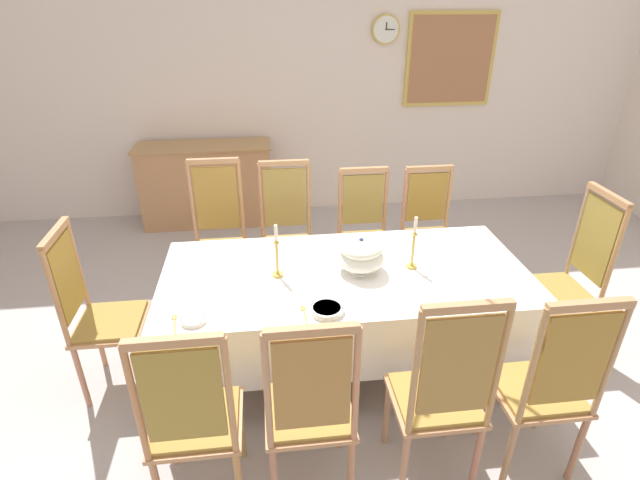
% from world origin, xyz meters
% --- Properties ---
extents(ground, '(7.73, 5.60, 0.04)m').
position_xyz_m(ground, '(0.00, 0.00, -0.02)').
color(ground, '#B3ADAB').
extents(back_wall, '(7.73, 0.08, 3.48)m').
position_xyz_m(back_wall, '(0.00, 2.84, 1.74)').
color(back_wall, silver).
rests_on(back_wall, ground).
extents(dining_table, '(2.33, 1.06, 0.76)m').
position_xyz_m(dining_table, '(0.00, -0.02, 0.69)').
color(dining_table, '#B17955').
rests_on(dining_table, ground).
extents(tablecloth, '(2.35, 1.08, 0.43)m').
position_xyz_m(tablecloth, '(0.00, -0.02, 0.65)').
color(tablecloth, white).
rests_on(tablecloth, dining_table).
extents(chair_south_a, '(0.44, 0.42, 1.16)m').
position_xyz_m(chair_south_a, '(-0.88, -0.96, 0.59)').
color(chair_south_a, tan).
rests_on(chair_south_a, ground).
extents(chair_north_a, '(0.44, 0.42, 1.21)m').
position_xyz_m(chair_north_a, '(-0.88, 0.92, 0.61)').
color(chair_north_a, tan).
rests_on(chair_north_a, ground).
extents(chair_south_b, '(0.44, 0.42, 1.17)m').
position_xyz_m(chair_south_b, '(-0.33, -0.96, 0.59)').
color(chair_south_b, '#B07950').
rests_on(chair_south_b, ground).
extents(chair_north_b, '(0.44, 0.42, 1.18)m').
position_xyz_m(chair_north_b, '(-0.33, 0.92, 0.60)').
color(chair_north_b, tan).
rests_on(chair_north_b, ground).
extents(chair_south_c, '(0.44, 0.42, 1.23)m').
position_xyz_m(chair_south_c, '(0.33, -0.97, 0.62)').
color(chair_south_c, tan).
rests_on(chair_south_c, ground).
extents(chair_north_c, '(0.44, 0.42, 1.09)m').
position_xyz_m(chair_north_c, '(0.33, 0.91, 0.57)').
color(chair_north_c, tan).
rests_on(chair_north_c, ground).
extents(chair_south_d, '(0.44, 0.42, 1.19)m').
position_xyz_m(chair_south_d, '(0.88, -0.96, 0.60)').
color(chair_south_d, '#B47F50').
rests_on(chair_south_d, ground).
extents(chair_north_d, '(0.44, 0.42, 1.08)m').
position_xyz_m(chair_north_d, '(0.88, 0.91, 0.57)').
color(chair_north_d, tan).
rests_on(chair_north_d, ground).
extents(chair_head_west, '(0.42, 0.44, 1.16)m').
position_xyz_m(chair_head_west, '(-1.57, -0.02, 0.59)').
color(chair_head_west, '#B97954').
rests_on(chair_head_west, ground).
extents(chair_head_east, '(0.42, 0.44, 1.23)m').
position_xyz_m(chair_head_east, '(1.58, -0.02, 0.62)').
color(chair_head_east, tan).
rests_on(chair_head_east, ground).
extents(soup_tureen, '(0.30, 0.30, 0.24)m').
position_xyz_m(soup_tureen, '(0.09, -0.02, 0.88)').
color(soup_tureen, white).
rests_on(soup_tureen, tablecloth).
extents(candlestick_west, '(0.07, 0.07, 0.35)m').
position_xyz_m(candlestick_west, '(-0.43, -0.02, 0.91)').
color(candlestick_west, gold).
rests_on(candlestick_west, tablecloth).
extents(candlestick_east, '(0.07, 0.07, 0.36)m').
position_xyz_m(candlestick_east, '(0.43, -0.02, 0.91)').
color(candlestick_east, gold).
rests_on(candlestick_east, tablecloth).
extents(bowl_near_left, '(0.14, 0.14, 0.03)m').
position_xyz_m(bowl_near_left, '(-0.91, -0.45, 0.78)').
color(bowl_near_left, white).
rests_on(bowl_near_left, tablecloth).
extents(bowl_near_right, '(0.19, 0.19, 0.03)m').
position_xyz_m(bowl_near_right, '(-0.18, -0.45, 0.79)').
color(bowl_near_right, white).
rests_on(bowl_near_right, tablecloth).
extents(spoon_primary, '(0.05, 0.18, 0.01)m').
position_xyz_m(spoon_primary, '(-1.02, -0.42, 0.77)').
color(spoon_primary, gold).
rests_on(spoon_primary, tablecloth).
extents(spoon_secondary, '(0.03, 0.18, 0.01)m').
position_xyz_m(spoon_secondary, '(-0.31, -0.42, 0.77)').
color(spoon_secondary, gold).
rests_on(spoon_secondary, tablecloth).
extents(sideboard, '(1.44, 0.48, 0.90)m').
position_xyz_m(sideboard, '(-1.13, 2.52, 0.45)').
color(sideboard, tan).
rests_on(sideboard, ground).
extents(mounted_clock, '(0.30, 0.06, 0.30)m').
position_xyz_m(mounted_clock, '(0.87, 2.77, 2.01)').
color(mounted_clock, '#D1B251').
extents(framed_painting, '(0.99, 0.05, 0.99)m').
position_xyz_m(framed_painting, '(1.62, 2.78, 1.69)').
color(framed_painting, '#D1B251').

